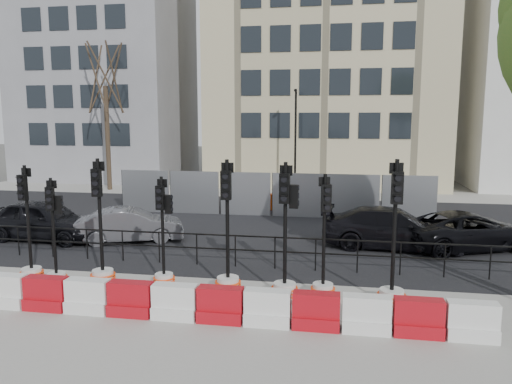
% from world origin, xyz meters
% --- Properties ---
extents(ground, '(120.00, 120.00, 0.00)m').
position_xyz_m(ground, '(0.00, 0.00, 0.00)').
color(ground, '#51514C').
rests_on(ground, ground).
extents(sidewalk_near, '(40.00, 6.00, 0.02)m').
position_xyz_m(sidewalk_near, '(0.00, -3.00, 0.01)').
color(sidewalk_near, gray).
rests_on(sidewalk_near, ground).
extents(road, '(40.00, 14.00, 0.03)m').
position_xyz_m(road, '(0.00, 7.00, 0.01)').
color(road, black).
rests_on(road, ground).
extents(sidewalk_far, '(40.00, 4.00, 0.02)m').
position_xyz_m(sidewalk_far, '(0.00, 16.00, 0.01)').
color(sidewalk_far, gray).
rests_on(sidewalk_far, ground).
extents(building_grey, '(11.00, 9.06, 14.00)m').
position_xyz_m(building_grey, '(-14.00, 21.99, 7.00)').
color(building_grey, gray).
rests_on(building_grey, ground).
extents(building_cream, '(15.00, 10.06, 18.00)m').
position_xyz_m(building_cream, '(2.00, 21.99, 9.00)').
color(building_cream, beige).
rests_on(building_cream, ground).
extents(kerb_railing, '(18.00, 0.04, 1.00)m').
position_xyz_m(kerb_railing, '(0.00, 1.20, 0.69)').
color(kerb_railing, black).
rests_on(kerb_railing, ground).
extents(heras_fencing, '(14.33, 1.72, 2.00)m').
position_xyz_m(heras_fencing, '(-0.01, 9.80, 0.68)').
color(heras_fencing, gray).
rests_on(heras_fencing, ground).
extents(lamp_post_far, '(0.12, 0.56, 6.00)m').
position_xyz_m(lamp_post_far, '(0.50, 14.98, 3.22)').
color(lamp_post_far, black).
rests_on(lamp_post_far, ground).
extents(tree_bare_far, '(2.00, 2.00, 9.00)m').
position_xyz_m(tree_bare_far, '(-11.00, 15.50, 6.65)').
color(tree_bare_far, '#473828').
rests_on(tree_bare_far, ground).
extents(barrier_row, '(12.55, 0.50, 0.80)m').
position_xyz_m(barrier_row, '(-0.00, -2.80, 0.37)').
color(barrier_row, '#B40E17').
rests_on(barrier_row, ground).
extents(traffic_signal_a, '(0.63, 0.63, 3.22)m').
position_xyz_m(traffic_signal_a, '(-5.26, -1.04, 0.67)').
color(traffic_signal_a, silver).
rests_on(traffic_signal_a, ground).
extents(traffic_signal_b, '(0.58, 0.58, 2.92)m').
position_xyz_m(traffic_signal_b, '(-4.38, -1.23, 0.70)').
color(traffic_signal_b, silver).
rests_on(traffic_signal_b, ground).
extents(traffic_signal_c, '(0.67, 0.67, 3.43)m').
position_xyz_m(traffic_signal_c, '(-3.20, -0.95, 0.71)').
color(traffic_signal_c, silver).
rests_on(traffic_signal_c, ground).
extents(traffic_signal_d, '(0.58, 0.58, 2.97)m').
position_xyz_m(traffic_signal_d, '(-1.51, -0.82, 0.71)').
color(traffic_signal_d, silver).
rests_on(traffic_signal_d, ground).
extents(traffic_signal_e, '(0.68, 0.68, 3.45)m').
position_xyz_m(traffic_signal_e, '(0.27, -0.98, 0.71)').
color(traffic_signal_e, silver).
rests_on(traffic_signal_e, ground).
extents(traffic_signal_f, '(0.68, 0.68, 3.43)m').
position_xyz_m(traffic_signal_f, '(1.77, -1.18, 0.82)').
color(traffic_signal_f, silver).
rests_on(traffic_signal_f, ground).
extents(traffic_signal_g, '(0.62, 0.62, 3.13)m').
position_xyz_m(traffic_signal_g, '(2.70, -0.96, 0.65)').
color(traffic_signal_g, silver).
rests_on(traffic_signal_g, ground).
extents(traffic_signal_h, '(0.70, 0.70, 3.54)m').
position_xyz_m(traffic_signal_h, '(4.34, -1.26, 0.73)').
color(traffic_signal_h, silver).
rests_on(traffic_signal_h, ground).
extents(car_a, '(2.42, 4.69, 1.51)m').
position_xyz_m(car_a, '(-7.61, 3.26, 0.76)').
color(car_a, black).
rests_on(car_a, ground).
extents(car_b, '(3.81, 4.63, 1.24)m').
position_xyz_m(car_b, '(-4.39, 3.57, 0.62)').
color(car_b, '#4A4A4F').
rests_on(car_b, ground).
extents(car_c, '(2.66, 5.10, 1.40)m').
position_xyz_m(car_c, '(4.87, 4.27, 0.70)').
color(car_c, black).
rests_on(car_c, ground).
extents(car_d, '(5.59, 6.28, 1.31)m').
position_xyz_m(car_d, '(7.37, 4.55, 0.65)').
color(car_d, black).
rests_on(car_d, ground).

